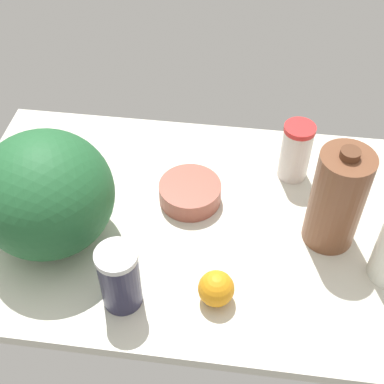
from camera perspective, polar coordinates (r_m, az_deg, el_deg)
The scene contains 8 objects.
countertop at distance 137.32cm, azimuth -0.00°, elevation -3.31°, with size 120.00×76.00×3.00cm, color beige.
tumbler_cup at distance 144.11cm, azimuth 11.01°, elevation 4.28°, with size 8.21×8.21×16.91cm.
shaker_bottle at distance 116.11cm, azimuth -7.73°, elevation -9.04°, with size 9.11×9.11×16.70cm.
chocolate_milk_jug at distance 127.05cm, azimuth 15.23°, elevation -0.74°, with size 12.42×12.42×28.25cm.
watermelon at distance 126.51cm, azimuth -15.32°, elevation -0.23°, with size 31.48×31.48×29.10cm, color #236133.
mixing_bowl at distance 138.73cm, azimuth -0.21°, elevation -0.05°, with size 16.13×16.13×5.38cm, color #A15242.
lime_beside_bowl at distance 155.94cm, azimuth 18.19°, elevation 3.47°, with size 5.32×5.32×5.32cm, color #61BA2F.
orange_far_back at distance 118.86cm, azimuth 2.59°, elevation -10.25°, with size 8.10×8.10×8.10cm, color orange.
Camera 1 is at (11.61, -88.01, 106.27)cm, focal length 50.00 mm.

